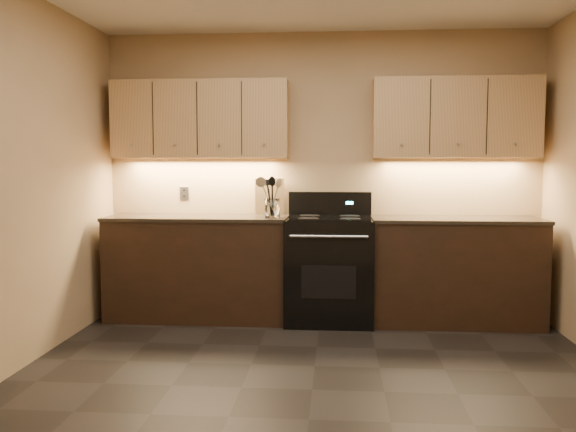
% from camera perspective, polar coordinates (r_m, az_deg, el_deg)
% --- Properties ---
extents(floor, '(4.00, 4.00, 0.00)m').
position_cam_1_polar(floor, '(3.94, 2.28, -15.93)').
color(floor, black).
rests_on(floor, ground).
extents(wall_back, '(4.00, 0.04, 2.60)m').
position_cam_1_polar(wall_back, '(5.68, 3.16, 3.91)').
color(wall_back, tan).
rests_on(wall_back, ground).
extents(counter_left, '(1.62, 0.62, 0.93)m').
position_cam_1_polar(counter_left, '(5.60, -8.34, -4.74)').
color(counter_left, black).
rests_on(counter_left, ground).
extents(counter_right, '(1.46, 0.62, 0.93)m').
position_cam_1_polar(counter_right, '(5.55, 15.35, -4.94)').
color(counter_right, black).
rests_on(counter_right, ground).
extents(stove, '(0.76, 0.68, 1.14)m').
position_cam_1_polar(stove, '(5.43, 3.87, -4.84)').
color(stove, black).
rests_on(stove, ground).
extents(upper_cab_left, '(1.60, 0.30, 0.70)m').
position_cam_1_polar(upper_cab_left, '(5.68, -8.17, 8.91)').
color(upper_cab_left, tan).
rests_on(upper_cab_left, wall_back).
extents(upper_cab_right, '(1.44, 0.30, 0.70)m').
position_cam_1_polar(upper_cab_right, '(5.63, 15.37, 8.82)').
color(upper_cab_right, tan).
rests_on(upper_cab_right, wall_back).
extents(outlet_plate, '(0.08, 0.01, 0.12)m').
position_cam_1_polar(outlet_plate, '(5.86, -9.68, 2.11)').
color(outlet_plate, '#B2B5BA').
rests_on(outlet_plate, wall_back).
extents(utensil_crock, '(0.16, 0.16, 0.17)m').
position_cam_1_polar(utensil_crock, '(5.32, -1.49, 0.68)').
color(utensil_crock, white).
rests_on(utensil_crock, counter_left).
extents(cutting_board, '(0.28, 0.10, 0.34)m').
position_cam_1_polar(cutting_board, '(5.67, -1.72, 1.88)').
color(cutting_board, tan).
rests_on(cutting_board, counter_left).
extents(wooden_spoon, '(0.15, 0.08, 0.33)m').
position_cam_1_polar(wooden_spoon, '(5.31, -1.75, 1.79)').
color(wooden_spoon, tan).
rests_on(wooden_spoon, utensil_crock).
extents(black_spoon, '(0.07, 0.17, 0.36)m').
position_cam_1_polar(black_spoon, '(5.33, -1.45, 1.92)').
color(black_spoon, black).
rests_on(black_spoon, utensil_crock).
extents(black_turner, '(0.15, 0.13, 0.35)m').
position_cam_1_polar(black_turner, '(5.29, -1.49, 1.80)').
color(black_turner, black).
rests_on(black_turner, utensil_crock).
extents(steel_spatula, '(0.20, 0.14, 0.36)m').
position_cam_1_polar(steel_spatula, '(5.32, -1.11, 1.92)').
color(steel_spatula, silver).
rests_on(steel_spatula, utensil_crock).
extents(steel_skimmer, '(0.22, 0.13, 0.36)m').
position_cam_1_polar(steel_skimmer, '(5.30, -1.21, 1.87)').
color(steel_skimmer, silver).
rests_on(steel_skimmer, utensil_crock).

